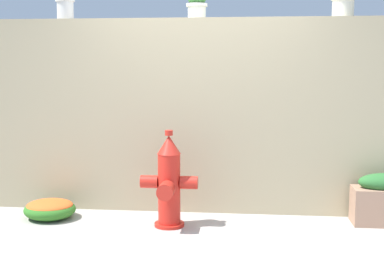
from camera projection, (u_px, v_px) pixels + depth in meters
name	position (u px, v px, depth m)	size (l,w,h in m)	color
ground_plane	(191.00, 237.00, 4.68)	(24.00, 24.00, 0.00)	#A49D95
stone_wall	(201.00, 115.00, 5.54)	(6.59, 0.42, 2.05)	tan
potted_plant_2	(197.00, 1.00, 5.39)	(0.22, 0.22, 0.33)	silver
fire_hydrant	(169.00, 183.00, 4.94)	(0.56, 0.44, 0.95)	red
flower_bush_left	(50.00, 208.00, 5.24)	(0.53, 0.48, 0.20)	#337424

